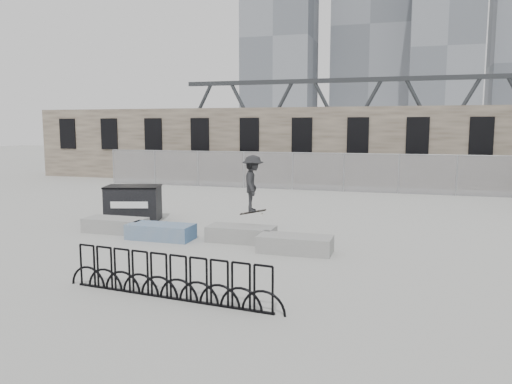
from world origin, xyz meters
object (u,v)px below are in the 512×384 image
Objects in this scene: dumpster at (133,203)px; skateboarder at (253,183)px; planter_far_left at (115,224)px; planter_center_left at (161,231)px; bike_rack at (169,277)px; planter_center_right at (241,233)px; planter_offset at (295,243)px.

dumpster is 1.20× the size of skateboarder.
planter_far_left is 1.00× the size of planter_center_left.
dumpster is 8.77m from bike_rack.
dumpster is at bearing 156.79° from planter_center_right.
dumpster is at bearing 104.01° from planter_far_left.
planter_center_left is at bearing 174.41° from planter_offset.
dumpster is (-4.82, 2.07, 0.39)m from planter_center_right.
skateboarder is at bearing 89.66° from bike_rack.
planter_far_left is 1.00× the size of planter_offset.
bike_rack is 5.74m from skateboarder.
planter_offset is (1.81, -0.82, 0.00)m from planter_center_right.
planter_far_left is 2.07m from dumpster.
planter_center_right is 0.41× the size of bike_rack.
planter_far_left is 1.00× the size of planter_center_right.
planter_offset is at bearing -8.40° from planter_far_left.
dumpster is at bearing 124.81° from bike_rack.
planter_center_right is at bearing -1.21° from planter_far_left.
skateboarder is at bearing 4.78° from planter_far_left.
planter_far_left is at bearing 165.43° from planter_center_left.
dumpster is 5.39m from skateboarder.
planter_center_left is 3.45m from dumpster.
planter_center_left is at bearing 93.24° from skateboarder.
bike_rack is (4.51, -5.22, 0.19)m from planter_far_left.
planter_offset is 2.51m from skateboarder.
planter_offset is (6.14, -0.91, 0.00)m from planter_far_left.
skateboarder is (-1.60, 1.29, 1.45)m from planter_offset.
bike_rack is (5.00, -7.20, -0.20)m from dumpster.
planter_center_right is at bearing 9.29° from planter_center_left.
dumpster reaches higher than planter_far_left.
planter_center_left and planter_offset have the same top height.
bike_rack reaches higher than planter_offset.
planter_center_left is 0.41× the size of bike_rack.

